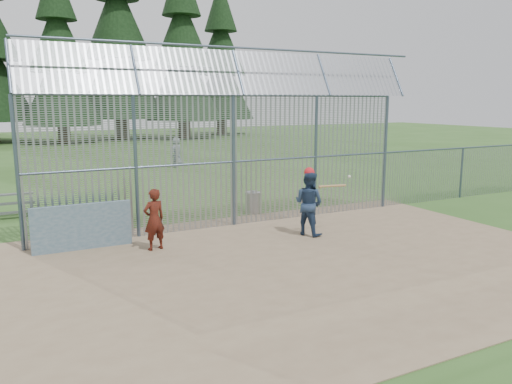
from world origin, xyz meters
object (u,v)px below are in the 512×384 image
onlooker (154,219)px  trash_can (253,202)px  dugout_wall (82,227)px  batter (309,203)px

onlooker → trash_can: size_ratio=1.96×
dugout_wall → trash_can: bearing=17.5°
batter → onlooker: batter is taller
dugout_wall → onlooker: 1.89m
onlooker → trash_can: bearing=-160.0°
batter → onlooker: size_ratio=1.14×
onlooker → dugout_wall: bearing=-41.0°
dugout_wall → trash_can: 6.18m
onlooker → batter: bearing=159.7°
dugout_wall → trash_can: (5.89, 1.86, -0.24)m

